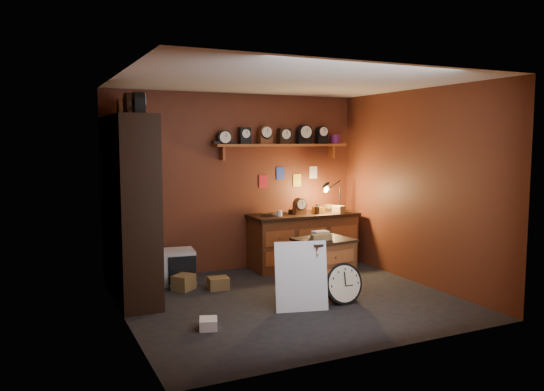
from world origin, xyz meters
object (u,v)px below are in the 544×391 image
at_px(shelving_unit, 127,200).
at_px(low_cabinet, 324,266).
at_px(big_round_clock, 343,284).
at_px(workbench, 303,237).

relative_size(shelving_unit, low_cabinet, 3.01).
bearing_deg(big_round_clock, workbench, 76.01).
bearing_deg(low_cabinet, big_round_clock, -77.07).
distance_m(shelving_unit, big_round_clock, 2.89).
bearing_deg(big_round_clock, shelving_unit, 149.03).
bearing_deg(shelving_unit, workbench, 10.04).
distance_m(shelving_unit, low_cabinet, 2.62).
relative_size(workbench, low_cabinet, 2.02).
relative_size(workbench, big_round_clock, 3.40).
bearing_deg(shelving_unit, big_round_clock, -30.97).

